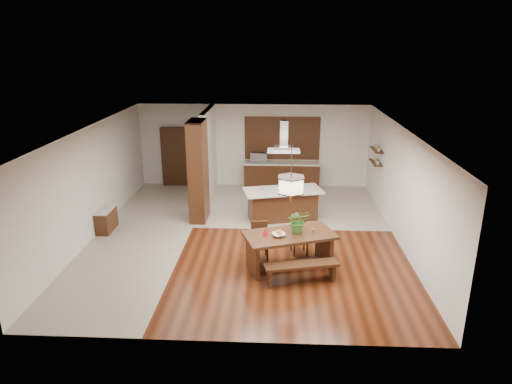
# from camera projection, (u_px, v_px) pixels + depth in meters

# --- Properties ---
(room_shell) EXTENTS (9.00, 9.04, 2.92)m
(room_shell) POSITION_uv_depth(u_px,v_px,m) (244.00, 161.00, 11.54)
(room_shell) COLOR #39180A
(room_shell) RESTS_ON ground
(tile_hallway) EXTENTS (2.50, 9.00, 0.01)m
(tile_hallway) POSITION_uv_depth(u_px,v_px,m) (143.00, 234.00, 12.32)
(tile_hallway) COLOR #B8AA99
(tile_hallway) RESTS_ON ground
(tile_kitchen) EXTENTS (5.50, 4.00, 0.01)m
(tile_kitchen) POSITION_uv_depth(u_px,v_px,m) (289.00, 205.00, 14.51)
(tile_kitchen) COLOR #B8AA99
(tile_kitchen) RESTS_ON ground
(soffit_band) EXTENTS (8.00, 9.00, 0.02)m
(soffit_band) POSITION_uv_depth(u_px,v_px,m) (244.00, 129.00, 11.28)
(soffit_band) COLOR #3A1C0E
(soffit_band) RESTS_ON room_shell
(partition_pier) EXTENTS (0.45, 1.00, 2.90)m
(partition_pier) POSITION_uv_depth(u_px,v_px,m) (198.00, 171.00, 12.93)
(partition_pier) COLOR black
(partition_pier) RESTS_ON ground
(partition_stub) EXTENTS (0.18, 2.40, 2.90)m
(partition_stub) POSITION_uv_depth(u_px,v_px,m) (209.00, 154.00, 14.92)
(partition_stub) COLOR silver
(partition_stub) RESTS_ON ground
(hallway_console) EXTENTS (0.37, 0.88, 0.63)m
(hallway_console) POSITION_uv_depth(u_px,v_px,m) (106.00, 220.00, 12.45)
(hallway_console) COLOR black
(hallway_console) RESTS_ON ground
(hallway_doorway) EXTENTS (1.10, 0.20, 2.10)m
(hallway_doorway) POSITION_uv_depth(u_px,v_px,m) (177.00, 157.00, 16.15)
(hallway_doorway) COLOR black
(hallway_doorway) RESTS_ON ground
(rear_counter) EXTENTS (2.60, 0.62, 0.95)m
(rear_counter) POSITION_uv_depth(u_px,v_px,m) (282.00, 175.00, 15.98)
(rear_counter) COLOR black
(rear_counter) RESTS_ON ground
(kitchen_window) EXTENTS (2.60, 0.08, 1.50)m
(kitchen_window) POSITION_uv_depth(u_px,v_px,m) (282.00, 138.00, 15.82)
(kitchen_window) COLOR #A06F30
(kitchen_window) RESTS_ON room_shell
(shelf_lower) EXTENTS (0.26, 0.90, 0.04)m
(shelf_lower) POSITION_uv_depth(u_px,v_px,m) (376.00, 162.00, 14.04)
(shelf_lower) COLOR black
(shelf_lower) RESTS_ON room_shell
(shelf_upper) EXTENTS (0.26, 0.90, 0.04)m
(shelf_upper) POSITION_uv_depth(u_px,v_px,m) (377.00, 150.00, 13.91)
(shelf_upper) COLOR black
(shelf_upper) RESTS_ON room_shell
(dining_table) EXTENTS (2.24, 1.63, 0.84)m
(dining_table) POSITION_uv_depth(u_px,v_px,m) (289.00, 243.00, 10.34)
(dining_table) COLOR black
(dining_table) RESTS_ON ground
(dining_bench) EXTENTS (1.64, 0.70, 0.45)m
(dining_bench) POSITION_uv_depth(u_px,v_px,m) (301.00, 273.00, 9.80)
(dining_bench) COLOR black
(dining_bench) RESTS_ON ground
(dining_chair_left) EXTENTS (0.45, 0.45, 0.90)m
(dining_chair_left) POSITION_uv_depth(u_px,v_px,m) (260.00, 241.00, 10.81)
(dining_chair_left) COLOR black
(dining_chair_left) RESTS_ON ground
(dining_chair_right) EXTENTS (0.47, 0.47, 0.90)m
(dining_chair_right) POSITION_uv_depth(u_px,v_px,m) (299.00, 236.00, 11.09)
(dining_chair_right) COLOR black
(dining_chair_right) RESTS_ON ground
(pendant_lantern) EXTENTS (0.64, 0.64, 1.31)m
(pendant_lantern) POSITION_uv_depth(u_px,v_px,m) (291.00, 174.00, 9.82)
(pendant_lantern) COLOR #FDE9C2
(pendant_lantern) RESTS_ON room_shell
(foliage_plant) EXTENTS (0.55, 0.50, 0.55)m
(foliage_plant) POSITION_uv_depth(u_px,v_px,m) (298.00, 221.00, 10.27)
(foliage_plant) COLOR #356923
(foliage_plant) RESTS_ON dining_table
(fruit_bowl) EXTENTS (0.38, 0.38, 0.07)m
(fruit_bowl) POSITION_uv_depth(u_px,v_px,m) (279.00, 235.00, 10.13)
(fruit_bowl) COLOR beige
(fruit_bowl) RESTS_ON dining_table
(napkin_cone) EXTENTS (0.16, 0.16, 0.20)m
(napkin_cone) POSITION_uv_depth(u_px,v_px,m) (266.00, 231.00, 10.15)
(napkin_cone) COLOR red
(napkin_cone) RESTS_ON dining_table
(gold_ornament) EXTENTS (0.07, 0.07, 0.09)m
(gold_ornament) POSITION_uv_depth(u_px,v_px,m) (313.00, 231.00, 10.32)
(gold_ornament) COLOR gold
(gold_ornament) RESTS_ON dining_table
(kitchen_island) EXTENTS (2.38, 1.46, 0.92)m
(kitchen_island) POSITION_uv_depth(u_px,v_px,m) (283.00, 204.00, 13.21)
(kitchen_island) COLOR black
(kitchen_island) RESTS_ON ground
(range_hood) EXTENTS (0.90, 0.55, 0.87)m
(range_hood) POSITION_uv_depth(u_px,v_px,m) (284.00, 136.00, 12.58)
(range_hood) COLOR silver
(range_hood) RESTS_ON room_shell
(island_cup) EXTENTS (0.16, 0.16, 0.09)m
(island_cup) POSITION_uv_depth(u_px,v_px,m) (298.00, 189.00, 12.94)
(island_cup) COLOR silver
(island_cup) RESTS_ON kitchen_island
(microwave) EXTENTS (0.60, 0.43, 0.32)m
(microwave) POSITION_uv_depth(u_px,v_px,m) (258.00, 157.00, 15.84)
(microwave) COLOR silver
(microwave) RESTS_ON rear_counter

